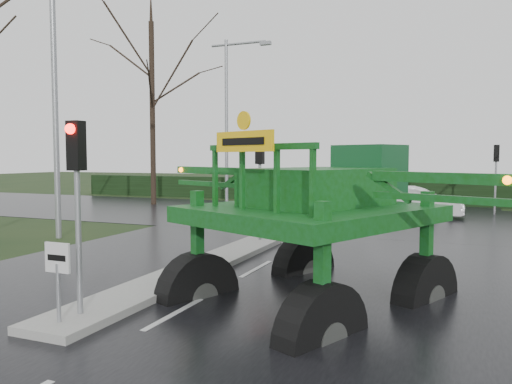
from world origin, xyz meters
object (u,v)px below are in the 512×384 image
at_px(street_light_left_far, 231,106).
at_px(white_sedan, 415,217).
at_px(keep_left_sign, 58,269).
at_px(traffic_signal_far, 496,163).
at_px(traffic_signal_mid, 260,167).
at_px(crop_sprayer, 205,191).
at_px(street_light_left_near, 61,69).
at_px(traffic_signal_near, 77,175).

distance_m(street_light_left_far, white_sedan, 12.85).
xyz_separation_m(keep_left_sign, white_sedan, (4.18, 18.94, -1.06)).
bearing_deg(traffic_signal_far, keep_left_sign, 70.07).
distance_m(traffic_signal_mid, crop_sprayer, 6.19).
xyz_separation_m(crop_sprayer, white_sedan, (2.98, 16.01, -2.19)).
bearing_deg(street_light_left_near, street_light_left_far, 90.00).
bearing_deg(traffic_signal_near, street_light_left_far, 108.17).
relative_size(street_light_left_near, crop_sprayer, 1.31).
distance_m(street_light_left_near, white_sedan, 17.01).
bearing_deg(keep_left_sign, white_sedan, 77.56).
relative_size(traffic_signal_far, white_sedan, 0.80).
height_order(keep_left_sign, crop_sprayer, crop_sprayer).
relative_size(traffic_signal_far, street_light_left_far, 0.35).
distance_m(traffic_signal_far, crop_sprayer, 19.72).
bearing_deg(street_light_left_far, crop_sprayer, -66.45).
distance_m(crop_sprayer, white_sedan, 16.43).
xyz_separation_m(traffic_signal_mid, street_light_left_far, (-6.89, 12.51, 3.40)).
bearing_deg(traffic_signal_mid, crop_sprayer, -78.81).
relative_size(traffic_signal_near, street_light_left_far, 0.35).
xyz_separation_m(keep_left_sign, traffic_signal_far, (7.80, 21.51, 1.53)).
relative_size(traffic_signal_mid, street_light_left_far, 0.35).
bearing_deg(traffic_signal_near, traffic_signal_far, 69.64).
bearing_deg(keep_left_sign, traffic_signal_far, 70.07).
bearing_deg(white_sedan, traffic_signal_near, 168.07).
distance_m(traffic_signal_far, street_light_left_far, 15.08).
distance_m(traffic_signal_mid, traffic_signal_far, 14.75).
xyz_separation_m(keep_left_sign, street_light_left_near, (-6.89, 7.50, 4.93)).
xyz_separation_m(traffic_signal_far, crop_sprayer, (-6.60, -18.58, -0.40)).
bearing_deg(keep_left_sign, traffic_signal_near, 90.00).
relative_size(traffic_signal_mid, crop_sprayer, 0.46).
xyz_separation_m(traffic_signal_mid, traffic_signal_far, (7.80, 12.52, 0.00)).
bearing_deg(traffic_signal_far, traffic_signal_near, 69.64).
relative_size(traffic_signal_mid, white_sedan, 0.80).
xyz_separation_m(traffic_signal_near, traffic_signal_mid, (0.00, 8.50, 0.00)).
relative_size(keep_left_sign, traffic_signal_far, 0.38).
height_order(traffic_signal_mid, crop_sprayer, crop_sprayer).
distance_m(keep_left_sign, traffic_signal_far, 22.93).
height_order(traffic_signal_near, crop_sprayer, crop_sprayer).
distance_m(traffic_signal_near, white_sedan, 19.09).
bearing_deg(street_light_left_near, traffic_signal_mid, 12.21).
height_order(traffic_signal_far, white_sedan, traffic_signal_far).
bearing_deg(street_light_left_near, crop_sprayer, -29.45).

